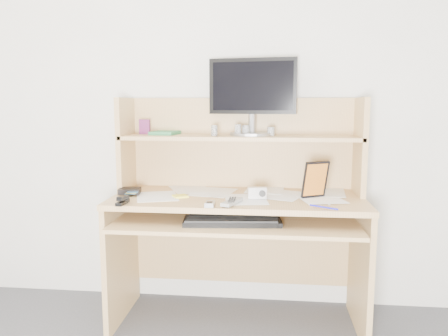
# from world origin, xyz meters

# --- Properties ---
(back_wall) EXTENTS (3.60, 0.04, 2.50)m
(back_wall) POSITION_xyz_m (0.00, 1.80, 1.25)
(back_wall) COLOR silver
(back_wall) RESTS_ON floor
(desk) EXTENTS (1.40, 0.70, 1.30)m
(desk) POSITION_xyz_m (0.00, 1.56, 0.69)
(desk) COLOR tan
(desk) RESTS_ON floor
(paper_clutter) EXTENTS (1.32, 0.54, 0.01)m
(paper_clutter) POSITION_xyz_m (0.00, 1.48, 0.75)
(paper_clutter) COLOR white
(paper_clutter) RESTS_ON desk
(keyboard) EXTENTS (0.52, 0.22, 0.03)m
(keyboard) POSITION_xyz_m (-0.01, 1.27, 0.67)
(keyboard) COLOR black
(keyboard) RESTS_ON desk
(tv_remote) EXTENTS (0.10, 0.18, 0.02)m
(tv_remote) POSITION_xyz_m (-0.01, 1.27, 0.76)
(tv_remote) COLOR gray
(tv_remote) RESTS_ON paper_clutter
(flip_phone) EXTENTS (0.05, 0.09, 0.02)m
(flip_phone) POSITION_xyz_m (-0.12, 1.22, 0.77)
(flip_phone) COLOR #A4A5A7
(flip_phone) RESTS_ON paper_clutter
(stapler) EXTENTS (0.04, 0.12, 0.04)m
(stapler) POSITION_xyz_m (-0.58, 1.22, 0.77)
(stapler) COLOR black
(stapler) RESTS_ON paper_clutter
(wallet) EXTENTS (0.13, 0.11, 0.03)m
(wallet) POSITION_xyz_m (-0.62, 1.47, 0.77)
(wallet) COLOR black
(wallet) RESTS_ON paper_clutter
(sticky_note_pad) EXTENTS (0.10, 0.10, 0.01)m
(sticky_note_pad) POSITION_xyz_m (-0.32, 1.43, 0.75)
(sticky_note_pad) COLOR yellow
(sticky_note_pad) RESTS_ON desk
(digital_camera) EXTENTS (0.10, 0.05, 0.06)m
(digital_camera) POSITION_xyz_m (0.11, 1.41, 0.79)
(digital_camera) COLOR silver
(digital_camera) RESTS_ON paper_clutter
(game_case) EXTENTS (0.13, 0.08, 0.20)m
(game_case) POSITION_xyz_m (0.42, 1.46, 0.86)
(game_case) COLOR black
(game_case) RESTS_ON paper_clutter
(blue_pen) EXTENTS (0.13, 0.09, 0.01)m
(blue_pen) POSITION_xyz_m (0.44, 1.22, 0.76)
(blue_pen) COLOR #1A19C0
(blue_pen) RESTS_ON paper_clutter
(card_box) EXTENTS (0.07, 0.02, 0.09)m
(card_box) POSITION_xyz_m (-0.59, 1.69, 1.13)
(card_box) COLOR maroon
(card_box) RESTS_ON desk
(shelf_book) EXTENTS (0.16, 0.21, 0.02)m
(shelf_book) POSITION_xyz_m (-0.46, 1.68, 1.09)
(shelf_book) COLOR #33804A
(shelf_book) RESTS_ON desk
(chip_stack_a) EXTENTS (0.05, 0.05, 0.06)m
(chip_stack_a) POSITION_xyz_m (0.03, 1.63, 1.11)
(chip_stack_a) COLOR black
(chip_stack_a) RESTS_ON desk
(chip_stack_b) EXTENTS (0.04, 0.04, 0.06)m
(chip_stack_b) POSITION_xyz_m (-0.15, 1.59, 1.11)
(chip_stack_b) COLOR white
(chip_stack_b) RESTS_ON desk
(chip_stack_c) EXTENTS (0.04, 0.04, 0.05)m
(chip_stack_c) POSITION_xyz_m (0.18, 1.61, 1.11)
(chip_stack_c) COLOR black
(chip_stack_c) RESTS_ON desk
(chip_stack_d) EXTENTS (0.04, 0.04, 0.07)m
(chip_stack_d) POSITION_xyz_m (-0.01, 1.60, 1.11)
(chip_stack_d) COLOR white
(chip_stack_d) RESTS_ON desk
(monitor) EXTENTS (0.52, 0.26, 0.45)m
(monitor) POSITION_xyz_m (0.07, 1.68, 1.32)
(monitor) COLOR #9C9DA1
(monitor) RESTS_ON desk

